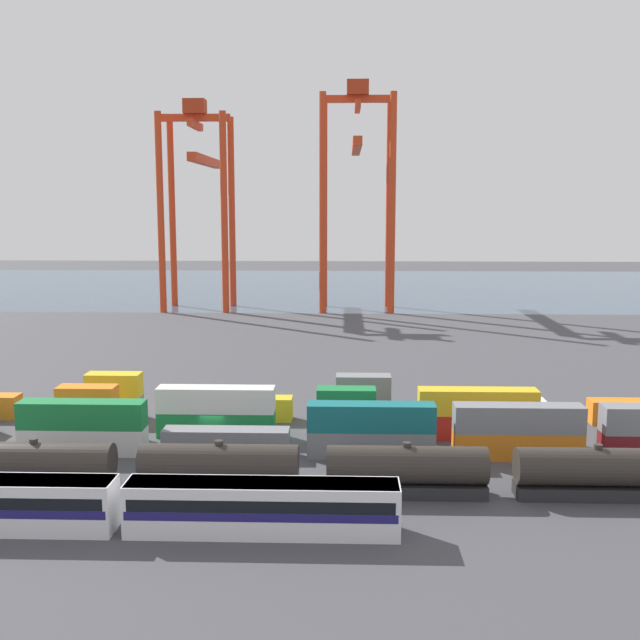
# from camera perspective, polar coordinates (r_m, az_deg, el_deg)

# --- Properties ---
(ground_plane) EXTENTS (420.00, 420.00, 0.00)m
(ground_plane) POSITION_cam_1_polar(r_m,az_deg,el_deg) (117.76, -4.76, -3.04)
(ground_plane) COLOR #424247
(harbour_water) EXTENTS (400.00, 110.00, 0.01)m
(harbour_water) POSITION_cam_1_polar(r_m,az_deg,el_deg) (222.85, -1.61, 2.51)
(harbour_water) COLOR #384C60
(harbour_water) RESTS_ON ground_plane
(passenger_train) EXTENTS (40.78, 3.14, 3.90)m
(passenger_train) POSITION_cam_1_polar(r_m,az_deg,el_deg) (58.91, -14.75, -13.20)
(passenger_train) COLOR silver
(passenger_train) RESTS_ON ground_plane
(freight_tank_row) EXTENTS (59.64, 3.09, 4.55)m
(freight_tank_row) POSITION_cam_1_polar(r_m,az_deg,el_deg) (63.82, -0.56, -11.13)
(freight_tank_row) COLOR #232326
(freight_tank_row) RESTS_ON ground_plane
(shipping_container_1) EXTENTS (12.10, 2.44, 2.60)m
(shipping_container_1) POSITION_cam_1_polar(r_m,az_deg,el_deg) (77.43, -17.35, -8.64)
(shipping_container_1) COLOR silver
(shipping_container_1) RESTS_ON ground_plane
(shipping_container_2) EXTENTS (12.10, 2.44, 2.60)m
(shipping_container_2) POSITION_cam_1_polar(r_m,az_deg,el_deg) (76.72, -17.44, -6.78)
(shipping_container_2) COLOR #197538
(shipping_container_2) RESTS_ON shipping_container_1
(shipping_container_3) EXTENTS (12.10, 2.44, 2.60)m
(shipping_container_3) POSITION_cam_1_polar(r_m,az_deg,el_deg) (74.11, -7.06, -9.08)
(shipping_container_3) COLOR slate
(shipping_container_3) RESTS_ON ground_plane
(shipping_container_4) EXTENTS (12.10, 2.44, 2.60)m
(shipping_container_4) POSITION_cam_1_polar(r_m,az_deg,el_deg) (73.29, 3.84, -9.24)
(shipping_container_4) COLOR slate
(shipping_container_4) RESTS_ON ground_plane
(shipping_container_5) EXTENTS (12.10, 2.44, 2.60)m
(shipping_container_5) POSITION_cam_1_polar(r_m,az_deg,el_deg) (72.53, 3.86, -7.28)
(shipping_container_5) COLOR #146066
(shipping_container_5) RESTS_ON shipping_container_4
(shipping_container_6) EXTENTS (12.10, 2.44, 2.60)m
(shipping_container_6) POSITION_cam_1_polar(r_m,az_deg,el_deg) (75.06, 14.60, -9.07)
(shipping_container_6) COLOR orange
(shipping_container_6) RESTS_ON ground_plane
(shipping_container_7) EXTENTS (12.10, 2.44, 2.60)m
(shipping_container_7) POSITION_cam_1_polar(r_m,az_deg,el_deg) (74.32, 14.68, -7.16)
(shipping_container_7) COLOR slate
(shipping_container_7) RESTS_ON shipping_container_6
(shipping_container_11) EXTENTS (6.04, 2.44, 2.60)m
(shipping_container_11) POSITION_cam_1_polar(r_m,az_deg,el_deg) (83.44, -17.00, -7.37)
(shipping_container_11) COLOR gold
(shipping_container_11) RESTS_ON ground_plane
(shipping_container_12) EXTENTS (6.04, 2.44, 2.60)m
(shipping_container_12) POSITION_cam_1_polar(r_m,az_deg,el_deg) (82.77, -17.08, -5.64)
(shipping_container_12) COLOR orange
(shipping_container_12) RESTS_ON shipping_container_11
(shipping_container_13) EXTENTS (12.10, 2.44, 2.60)m
(shipping_container_13) POSITION_cam_1_polar(r_m,az_deg,el_deg) (80.15, -7.78, -7.73)
(shipping_container_13) COLOR #197538
(shipping_container_13) RESTS_ON ground_plane
(shipping_container_14) EXTENTS (12.10, 2.44, 2.60)m
(shipping_container_14) POSITION_cam_1_polar(r_m,az_deg,el_deg) (79.46, -7.81, -5.93)
(shipping_container_14) COLOR silver
(shipping_container_14) RESTS_ON shipping_container_13
(shipping_container_15) EXTENTS (6.04, 2.44, 2.60)m
(shipping_container_15) POSITION_cam_1_polar(r_m,az_deg,el_deg) (79.05, 1.97, -7.88)
(shipping_container_15) COLOR slate
(shipping_container_15) RESTS_ON ground_plane
(shipping_container_16) EXTENTS (6.04, 2.44, 2.60)m
(shipping_container_16) POSITION_cam_1_polar(r_m,az_deg,el_deg) (78.36, 1.98, -6.06)
(shipping_container_16) COLOR #197538
(shipping_container_16) RESTS_ON shipping_container_15
(shipping_container_17) EXTENTS (12.10, 2.44, 2.60)m
(shipping_container_17) POSITION_cam_1_polar(r_m,az_deg,el_deg) (80.23, 11.72, -7.81)
(shipping_container_17) COLOR #AD211C
(shipping_container_17) RESTS_ON ground_plane
(shipping_container_18) EXTENTS (12.10, 2.44, 2.60)m
(shipping_container_18) POSITION_cam_1_polar(r_m,az_deg,el_deg) (79.54, 11.77, -6.02)
(shipping_container_18) COLOR gold
(shipping_container_18) RESTS_ON shipping_container_17
(shipping_container_20) EXTENTS (6.04, 2.44, 2.60)m
(shipping_container_20) POSITION_cam_1_polar(r_m,az_deg,el_deg) (88.72, -15.16, -6.34)
(shipping_container_20) COLOR slate
(shipping_container_20) RESTS_ON ground_plane
(shipping_container_21) EXTENTS (6.04, 2.44, 2.60)m
(shipping_container_21) POSITION_cam_1_polar(r_m,az_deg,el_deg) (88.10, -15.23, -4.71)
(shipping_container_21) COLOR gold
(shipping_container_21) RESTS_ON shipping_container_20
(shipping_container_22) EXTENTS (12.10, 2.44, 2.60)m
(shipping_container_22) POSITION_cam_1_polar(r_m,az_deg,el_deg) (85.72, -6.16, -6.61)
(shipping_container_22) COLOR gold
(shipping_container_22) RESTS_ON ground_plane
(shipping_container_23) EXTENTS (6.04, 2.44, 2.60)m
(shipping_container_23) POSITION_cam_1_polar(r_m,az_deg,el_deg) (84.93, 3.26, -6.72)
(shipping_container_23) COLOR #197538
(shipping_container_23) RESTS_ON ground_plane
(shipping_container_24) EXTENTS (6.04, 2.44, 2.60)m
(shipping_container_24) POSITION_cam_1_polar(r_m,az_deg,el_deg) (84.28, 3.28, -5.01)
(shipping_container_24) COLOR slate
(shipping_container_24) RESTS_ON shipping_container_23
(shipping_container_25) EXTENTS (12.10, 2.44, 2.60)m
(shipping_container_25) POSITION_cam_1_polar(r_m,az_deg,el_deg) (86.41, 12.61, -6.65)
(shipping_container_25) COLOR silver
(shipping_container_25) RESTS_ON ground_plane
(shipping_container_26) EXTENTS (6.04, 2.44, 2.60)m
(shipping_container_26) POSITION_cam_1_polar(r_m,az_deg,el_deg) (90.05, 21.41, -6.42)
(shipping_container_26) COLOR orange
(shipping_container_26) RESTS_ON ground_plane
(gantry_crane_west) EXTENTS (15.68, 37.14, 47.02)m
(gantry_crane_west) POSITION_cam_1_polar(r_m,az_deg,el_deg) (178.74, -9.08, 10.06)
(gantry_crane_west) COLOR red
(gantry_crane_west) RESTS_ON ground_plane
(gantry_crane_central) EXTENTS (16.72, 37.02, 50.92)m
(gantry_crane_central) POSITION_cam_1_polar(r_m,az_deg,el_deg) (175.48, 2.80, 10.92)
(gantry_crane_central) COLOR red
(gantry_crane_central) RESTS_ON ground_plane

